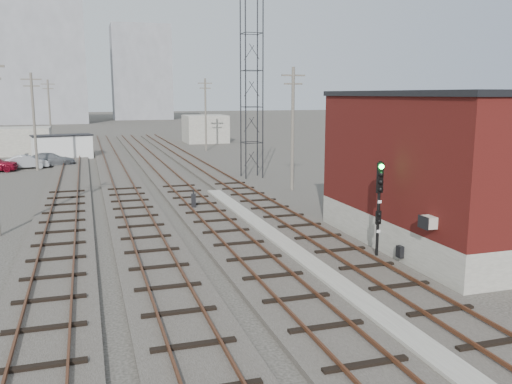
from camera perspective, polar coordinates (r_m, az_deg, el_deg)
name	(u,v)px	position (r m, az deg, el deg)	size (l,w,h in m)	color
ground	(153,151)	(70.05, -10.83, 4.29)	(320.00, 320.00, 0.00)	#282621
track_right	(208,171)	(49.86, -5.10, 2.20)	(3.20, 90.00, 0.39)	#332D28
track_mid_right	(164,173)	(49.17, -9.66, 1.98)	(3.20, 90.00, 0.39)	#332D28
track_mid_left	(118,175)	(48.79, -14.32, 1.74)	(3.20, 90.00, 0.39)	#332D28
track_left	(70,177)	(48.75, -19.01, 1.49)	(3.20, 90.00, 0.39)	#332D28
platform_curb	(281,243)	(25.70, 2.63, -5.40)	(0.90, 28.00, 0.26)	gray
brick_building	(438,169)	(26.54, 18.59, 2.29)	(6.54, 12.20, 7.22)	gray
lattice_tower	(252,89)	(46.26, -0.46, 10.80)	(1.60, 1.60, 15.00)	black
utility_pole_left_b	(34,119)	(54.46, -22.34, 7.12)	(1.80, 0.24, 9.00)	#595147
utility_pole_left_c	(50,111)	(79.38, -20.91, 7.96)	(1.80, 0.24, 9.00)	#595147
utility_pole_right_a	(293,126)	(40.03, 3.88, 6.99)	(1.80, 0.24, 9.00)	#595147
utility_pole_right_b	(206,113)	(68.82, -5.33, 8.33)	(1.80, 0.24, 9.00)	#595147
apartment_left	(38,61)	(144.79, -21.96, 12.68)	(22.00, 14.00, 30.00)	gray
apartment_right	(141,73)	(160.14, -12.00, 12.17)	(16.00, 12.00, 26.00)	gray
shed_left	(15,141)	(69.90, -24.05, 4.89)	(8.00, 5.00, 3.20)	gray
shed_right	(205,129)	(81.20, -5.37, 6.64)	(6.00, 6.00, 4.00)	gray
signal_mast	(379,202)	(23.54, 12.83, -1.03)	(0.40, 0.42, 4.30)	gray
switch_stand	(194,201)	(33.52, -6.59, -0.97)	(0.33, 0.33, 1.22)	black
site_trailer	(62,147)	(63.71, -19.72, 4.51)	(6.75, 3.92, 2.67)	silver
car_silver	(27,162)	(56.68, -22.93, 2.95)	(1.37, 3.92, 1.29)	#9B9DA3
car_grey	(51,160)	(57.31, -20.79, 3.20)	(1.92, 4.72, 1.37)	slate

